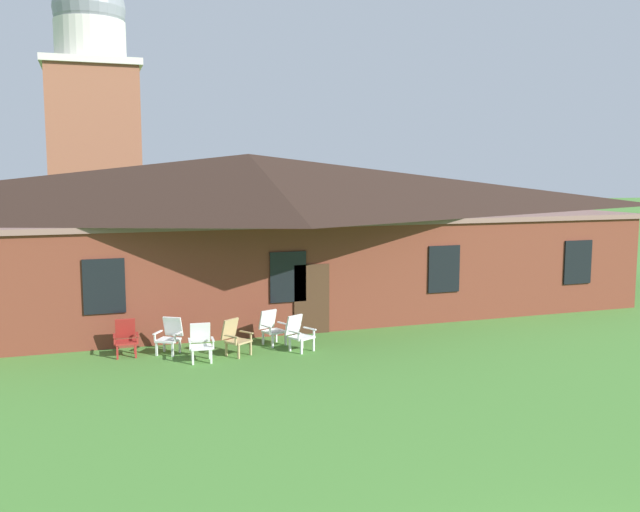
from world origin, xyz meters
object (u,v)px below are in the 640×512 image
Objects in this scene: lawn_chair_by_porch at (126,337)px; lawn_chair_near_door at (170,335)px; lawn_chair_right_end at (272,327)px; lawn_chair_far_side at (298,332)px; lawn_chair_middle at (235,336)px; lawn_chair_left_end at (201,342)px.

lawn_chair_near_door is at bearing -6.92° from lawn_chair_by_porch.
lawn_chair_far_side is (0.52, -0.89, 0.00)m from lawn_chair_right_end.
lawn_chair_middle and lawn_chair_right_end have the same top height.
lawn_chair_left_end and lawn_chair_right_end have the same top height.
lawn_chair_near_door and lawn_chair_left_end have the same top height.
lawn_chair_left_end and lawn_chair_far_side have the same top height.
lawn_chair_near_door is 1.00× the size of lawn_chair_left_end.
lawn_chair_left_end is (1.80, -1.14, 0.00)m from lawn_chair_by_porch.
lawn_chair_left_end is 1.00× the size of lawn_chair_far_side.
lawn_chair_near_door is (1.14, -0.14, 0.00)m from lawn_chair_by_porch.
lawn_chair_near_door is 3.44m from lawn_chair_far_side.
lawn_chair_near_door is at bearing 155.14° from lawn_chair_middle.
lawn_chair_far_side is (3.34, -0.84, 0.00)m from lawn_chair_near_door.
lawn_chair_right_end is 1.00× the size of lawn_chair_far_side.
lawn_chair_by_porch is 1.00× the size of lawn_chair_right_end.
lawn_chair_middle is at bearing -17.82° from lawn_chair_by_porch.
lawn_chair_by_porch is at bearing 162.18° from lawn_chair_middle.
lawn_chair_by_porch is 1.15m from lawn_chair_near_door.
lawn_chair_left_end and lawn_chair_middle have the same top height.
lawn_chair_right_end is at bearing 33.20° from lawn_chair_middle.
lawn_chair_by_porch is 2.88m from lawn_chair_middle.
lawn_chair_by_porch and lawn_chair_left_end have the same top height.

